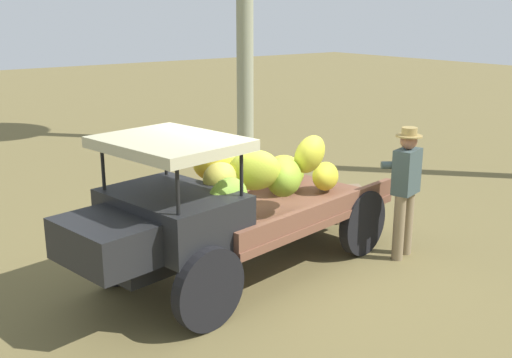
% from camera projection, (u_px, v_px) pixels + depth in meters
% --- Properties ---
extents(ground_plane, '(60.00, 60.00, 0.00)m').
position_uv_depth(ground_plane, '(267.00, 265.00, 8.00)').
color(ground_plane, brown).
extents(truck, '(4.62, 2.36, 1.89)m').
position_uv_depth(truck, '(227.00, 203.00, 7.44)').
color(truck, black).
rests_on(truck, ground).
extents(farmer, '(0.54, 0.50, 1.77)m').
position_uv_depth(farmer, '(405.00, 184.00, 8.01)').
color(farmer, '#836F50').
rests_on(farmer, ground).
extents(wooden_crate, '(0.66, 0.67, 0.51)m').
position_uv_depth(wooden_crate, '(348.00, 204.00, 9.68)').
color(wooden_crate, '#7A6348').
rests_on(wooden_crate, ground).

